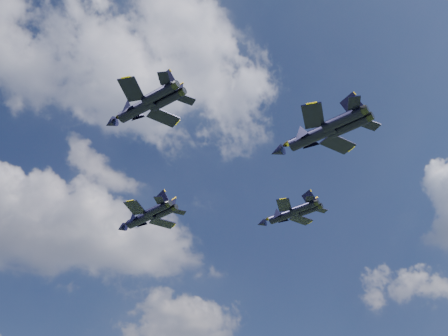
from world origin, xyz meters
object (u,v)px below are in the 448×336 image
jet_lead (140,219)px  jet_left (135,110)px  jet_right (282,216)px  jet_slot (309,137)px

jet_lead → jet_left: bearing=-135.4°
jet_left → jet_right: (29.00, 21.28, -1.17)m
jet_slot → jet_left: bearing=136.5°
jet_left → jet_slot: jet_left is taller
jet_right → jet_lead: bearing=128.0°
jet_lead → jet_slot: jet_slot is taller
jet_lead → jet_slot: (22.41, -27.54, 1.16)m
jet_slot → jet_lead: bearing=88.8°
jet_left → jet_lead: bearing=40.3°
jet_left → jet_slot: size_ratio=0.86×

